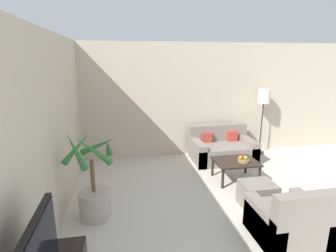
{
  "coord_description": "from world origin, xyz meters",
  "views": [
    {
      "loc": [
        -2.37,
        0.37,
        2.32
      ],
      "look_at": [
        -1.45,
        5.43,
        1.0
      ],
      "focal_mm": 28.0,
      "sensor_mm": 36.0,
      "label": 1
    }
  ],
  "objects": [
    {
      "name": "ottoman",
      "position": [
        -0.27,
        3.86,
        0.2
      ],
      "size": [
        0.53,
        0.45,
        0.4
      ],
      "color": "gray",
      "rests_on": "ground_plane"
    },
    {
      "name": "armchair",
      "position": [
        -0.28,
        3.02,
        0.27
      ],
      "size": [
        0.85,
        0.79,
        0.82
      ],
      "color": "gray",
      "rests_on": "ground_plane"
    },
    {
      "name": "apple_green",
      "position": [
        -0.08,
        4.68,
        0.5
      ],
      "size": [
        0.08,
        0.08,
        0.08
      ],
      "color": "olive",
      "rests_on": "fruit_bowl"
    },
    {
      "name": "floor_lamp",
      "position": [
        1.04,
        6.16,
        1.35
      ],
      "size": [
        0.29,
        0.29,
        1.62
      ],
      "color": "#2D2823",
      "rests_on": "ground_plane"
    },
    {
      "name": "sofa_loveseat",
      "position": [
        -0.08,
        5.87,
        0.26
      ],
      "size": [
        1.42,
        0.88,
        0.78
      ],
      "color": "gray",
      "rests_on": "ground_plane"
    },
    {
      "name": "orange_fruit",
      "position": [
        -0.17,
        4.73,
        0.5
      ],
      "size": [
        0.07,
        0.07,
        0.07
      ],
      "color": "orange",
      "rests_on": "fruit_bowl"
    },
    {
      "name": "apple_red",
      "position": [
        -0.08,
        4.77,
        0.5
      ],
      "size": [
        0.07,
        0.07,
        0.07
      ],
      "color": "red",
      "rests_on": "fruit_bowl"
    },
    {
      "name": "wall_left",
      "position": [
        -3.31,
        3.2,
        1.35
      ],
      "size": [
        0.06,
        8.01,
        2.7
      ],
      "color": "beige",
      "rests_on": "ground_plane"
    },
    {
      "name": "fruit_bowl",
      "position": [
        -0.1,
        4.72,
        0.43
      ],
      "size": [
        0.22,
        0.22,
        0.06
      ],
      "color": "#997A4C",
      "rests_on": "coffee_table"
    },
    {
      "name": "wall_back",
      "position": [
        0.0,
        6.44,
        1.35
      ],
      "size": [
        8.16,
        0.06,
        2.7
      ],
      "color": "beige",
      "rests_on": "ground_plane"
    },
    {
      "name": "potted_palm",
      "position": [
        -2.82,
        4.01,
        0.44
      ],
      "size": [
        0.79,
        0.78,
        1.37
      ],
      "color": "#ADA393",
      "rests_on": "ground_plane"
    },
    {
      "name": "coffee_table",
      "position": [
        -0.23,
        4.8,
        0.35
      ],
      "size": [
        0.82,
        0.64,
        0.41
      ],
      "color": "black",
      "rests_on": "ground_plane"
    }
  ]
}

